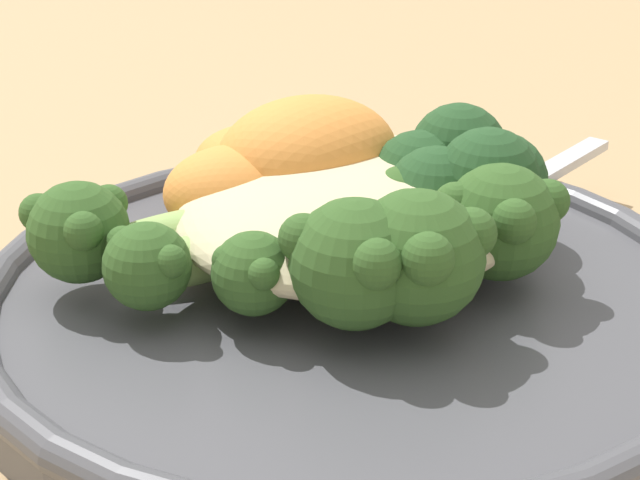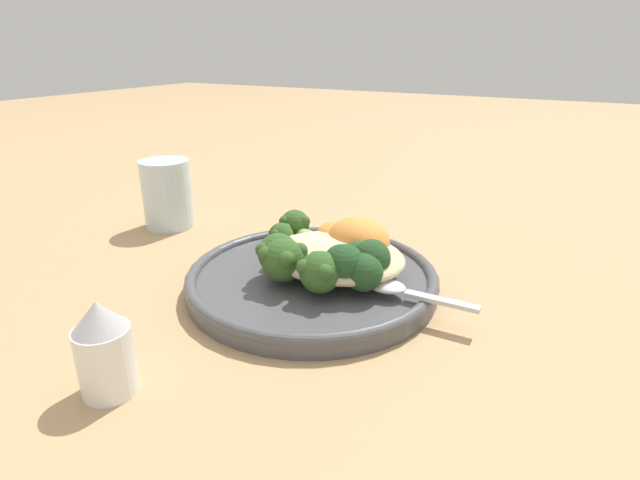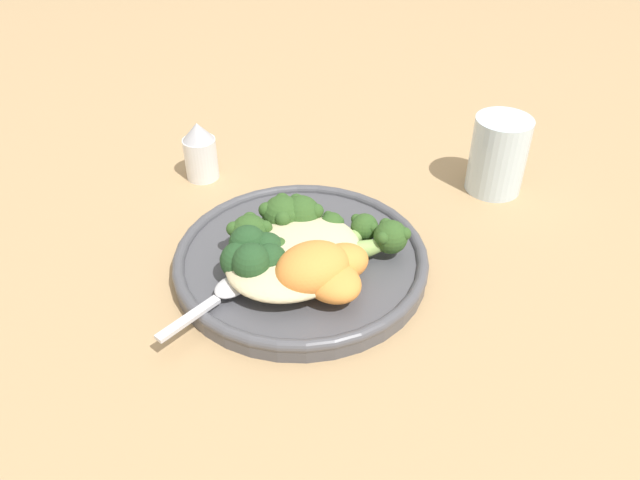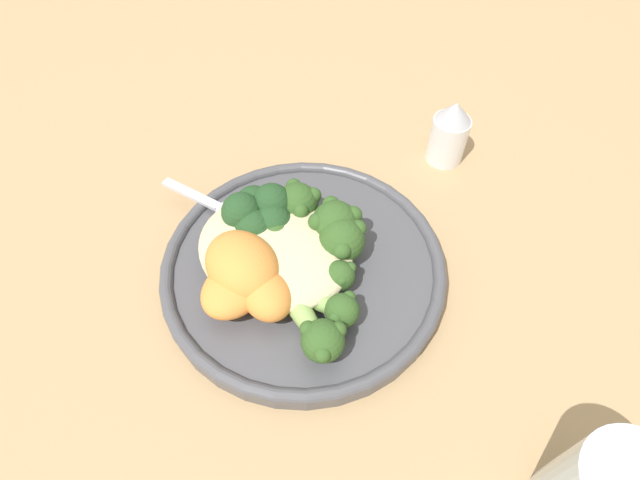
% 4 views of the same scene
% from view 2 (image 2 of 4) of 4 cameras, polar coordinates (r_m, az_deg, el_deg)
% --- Properties ---
extents(ground_plane, '(4.00, 4.00, 0.00)m').
position_cam_2_polar(ground_plane, '(0.52, -0.29, -5.04)').
color(ground_plane, tan).
extents(plate, '(0.25, 0.25, 0.02)m').
position_cam_2_polar(plate, '(0.50, -0.70, -4.44)').
color(plate, '#4C4C51').
rests_on(plate, ground_plane).
extents(quinoa_mound, '(0.14, 0.12, 0.03)m').
position_cam_2_polar(quinoa_mound, '(0.49, 1.65, -2.01)').
color(quinoa_mound, beige).
rests_on(quinoa_mound, plate).
extents(broccoli_stalk_0, '(0.10, 0.07, 0.03)m').
position_cam_2_polar(broccoli_stalk_0, '(0.56, -1.95, 1.05)').
color(broccoli_stalk_0, '#8EB25B').
rests_on(broccoli_stalk_0, plate).
extents(broccoli_stalk_1, '(0.08, 0.03, 0.03)m').
position_cam_2_polar(broccoli_stalk_1, '(0.54, -2.92, -0.01)').
color(broccoli_stalk_1, '#8EB25B').
rests_on(broccoli_stalk_1, plate).
extents(broccoli_stalk_2, '(0.07, 0.05, 0.03)m').
position_cam_2_polar(broccoli_stalk_2, '(0.52, -3.04, -1.04)').
color(broccoli_stalk_2, '#8EB25B').
rests_on(broccoli_stalk_2, plate).
extents(broccoli_stalk_3, '(0.07, 0.09, 0.04)m').
position_cam_2_polar(broccoli_stalk_3, '(0.49, -3.80, -1.52)').
color(broccoli_stalk_3, '#8EB25B').
rests_on(broccoli_stalk_3, plate).
extents(broccoli_stalk_4, '(0.05, 0.11, 0.04)m').
position_cam_2_polar(broccoli_stalk_4, '(0.48, -3.30, -2.12)').
color(broccoli_stalk_4, '#8EB25B').
rests_on(broccoli_stalk_4, plate).
extents(broccoli_stalk_5, '(0.06, 0.11, 0.04)m').
position_cam_2_polar(broccoli_stalk_5, '(0.46, 0.28, -3.20)').
color(broccoli_stalk_5, '#8EB25B').
rests_on(broccoli_stalk_5, plate).
extents(broccoli_stalk_6, '(0.06, 0.07, 0.03)m').
position_cam_2_polar(broccoli_stalk_6, '(0.49, 1.73, -2.15)').
color(broccoli_stalk_6, '#8EB25B').
rests_on(broccoli_stalk_6, plate).
extents(sweet_potato_chunk_0, '(0.05, 0.06, 0.03)m').
position_cam_2_polar(sweet_potato_chunk_0, '(0.53, 4.77, 0.06)').
color(sweet_potato_chunk_0, orange).
rests_on(sweet_potato_chunk_0, plate).
extents(sweet_potato_chunk_1, '(0.08, 0.08, 0.04)m').
position_cam_2_polar(sweet_potato_chunk_1, '(0.51, 4.42, 0.07)').
color(sweet_potato_chunk_1, orange).
rests_on(sweet_potato_chunk_1, plate).
extents(sweet_potato_chunk_2, '(0.06, 0.06, 0.03)m').
position_cam_2_polar(sweet_potato_chunk_2, '(0.53, 1.94, 0.33)').
color(sweet_potato_chunk_2, orange).
rests_on(sweet_potato_chunk_2, plate).
extents(kale_tuft, '(0.06, 0.06, 0.04)m').
position_cam_2_polar(kale_tuft, '(0.46, 4.11, -2.67)').
color(kale_tuft, '#234723').
rests_on(kale_tuft, plate).
extents(spoon, '(0.10, 0.03, 0.01)m').
position_cam_2_polar(spoon, '(0.46, 8.91, -5.57)').
color(spoon, silver).
rests_on(spoon, plate).
extents(water_glass, '(0.06, 0.06, 0.09)m').
position_cam_2_polar(water_glass, '(0.69, -17.05, 5.05)').
color(water_glass, silver).
rests_on(water_glass, ground_plane).
extents(salt_shaker, '(0.04, 0.04, 0.07)m').
position_cam_2_polar(salt_shaker, '(0.38, -23.46, -11.33)').
color(salt_shaker, white).
rests_on(salt_shaker, ground_plane).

